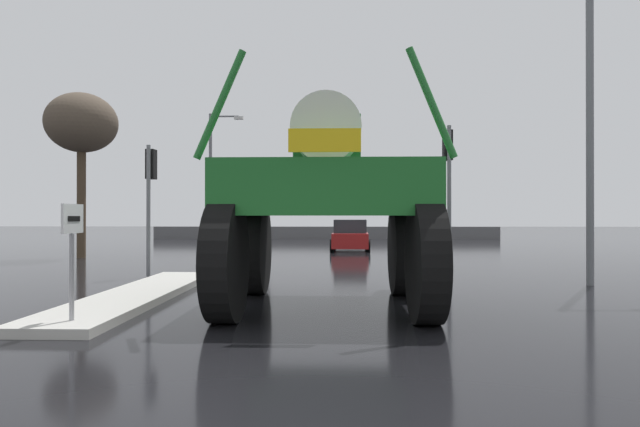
% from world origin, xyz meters
% --- Properties ---
extents(ground_plane, '(120.00, 120.00, 0.00)m').
position_xyz_m(ground_plane, '(0.00, 18.00, 0.00)').
color(ground_plane, black).
extents(median_island, '(1.40, 7.38, 0.15)m').
position_xyz_m(median_island, '(-3.28, 6.09, 0.07)').
color(median_island, '#B2AFA8').
rests_on(median_island, ground).
extents(lane_arrow_sign, '(0.07, 0.60, 1.74)m').
position_xyz_m(lane_arrow_sign, '(-3.13, 3.03, 1.35)').
color(lane_arrow_sign, '#99999E').
rests_on(lane_arrow_sign, median_island).
extents(oversize_sprayer, '(4.16, 5.14, 4.35)m').
position_xyz_m(oversize_sprayer, '(0.65, 5.24, 1.98)').
color(oversize_sprayer, black).
rests_on(oversize_sprayer, ground).
extents(sedan_ahead, '(1.98, 4.15, 1.52)m').
position_xyz_m(sedan_ahead, '(1.51, 21.42, 0.71)').
color(sedan_ahead, maroon).
rests_on(sedan_ahead, ground).
extents(traffic_signal_near_left, '(0.24, 0.54, 3.69)m').
position_xyz_m(traffic_signal_near_left, '(-4.42, 10.00, 2.69)').
color(traffic_signal_near_left, slate).
rests_on(traffic_signal_near_left, ground).
extents(traffic_signal_near_right, '(0.24, 0.54, 4.19)m').
position_xyz_m(traffic_signal_near_right, '(3.92, 9.99, 3.06)').
color(traffic_signal_near_right, slate).
rests_on(traffic_signal_near_right, ground).
extents(traffic_signal_far_left, '(0.24, 0.55, 3.69)m').
position_xyz_m(traffic_signal_far_left, '(-3.17, 26.07, 2.69)').
color(traffic_signal_far_left, slate).
rests_on(traffic_signal_far_left, ground).
extents(traffic_signal_far_right, '(0.24, 0.55, 3.34)m').
position_xyz_m(traffic_signal_far_right, '(5.51, 26.08, 2.43)').
color(traffic_signal_far_right, slate).
rests_on(traffic_signal_far_right, ground).
extents(streetlight_near_right, '(1.85, 0.24, 9.00)m').
position_xyz_m(streetlight_near_right, '(7.19, 8.45, 4.95)').
color(streetlight_near_right, slate).
rests_on(streetlight_near_right, ground).
extents(streetlight_far_left, '(1.95, 0.24, 7.49)m').
position_xyz_m(streetlight_far_left, '(-6.15, 25.02, 4.20)').
color(streetlight_far_left, slate).
rests_on(streetlight_far_left, ground).
extents(bare_tree_left, '(2.83, 2.83, 6.69)m').
position_xyz_m(bare_tree_left, '(-9.51, 16.37, 5.39)').
color(bare_tree_left, '#473828').
rests_on(bare_tree_left, ground).
extents(roadside_barrier, '(25.52, 0.24, 0.90)m').
position_xyz_m(roadside_barrier, '(0.00, 34.30, 0.45)').
color(roadside_barrier, '#59595B').
rests_on(roadside_barrier, ground).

